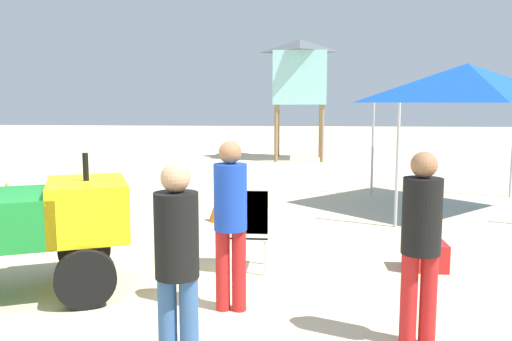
# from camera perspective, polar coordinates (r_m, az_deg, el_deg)

# --- Properties ---
(ground) EXTENTS (80.00, 80.00, 0.00)m
(ground) POSITION_cam_1_polar(r_m,az_deg,el_deg) (5.13, -20.18, -16.42)
(ground) COLOR beige
(utility_cart) EXTENTS (2.81, 2.13, 1.50)m
(utility_cart) POSITION_cam_1_polar(r_m,az_deg,el_deg) (6.02, -25.54, -5.29)
(utility_cart) COLOR #197A2D
(utility_cart) RESTS_ON ground
(stacked_plastic_chairs) EXTENTS (0.48, 0.48, 1.11)m
(stacked_plastic_chairs) POSITION_cam_1_polar(r_m,az_deg,el_deg) (6.26, -0.84, -5.32)
(stacked_plastic_chairs) COLOR white
(stacked_plastic_chairs) RESTS_ON ground
(lifeguard_near_left) EXTENTS (0.32, 0.32, 1.64)m
(lifeguard_near_left) POSITION_cam_1_polar(r_m,az_deg,el_deg) (4.55, 17.51, -6.84)
(lifeguard_near_left) COLOR red
(lifeguard_near_left) RESTS_ON ground
(lifeguard_near_center) EXTENTS (0.32, 0.32, 1.62)m
(lifeguard_near_center) POSITION_cam_1_polar(r_m,az_deg,el_deg) (3.87, -8.59, -9.39)
(lifeguard_near_center) COLOR #33598C
(lifeguard_near_center) RESTS_ON ground
(lifeguard_near_right) EXTENTS (0.32, 0.32, 1.67)m
(lifeguard_near_right) POSITION_cam_1_polar(r_m,az_deg,el_deg) (5.07, -2.79, -4.80)
(lifeguard_near_right) COLOR red
(lifeguard_near_right) RESTS_ON ground
(popup_canopy) EXTENTS (2.99, 2.99, 2.74)m
(popup_canopy) POSITION_cam_1_polar(r_m,az_deg,el_deg) (10.51, 21.93, 8.80)
(popup_canopy) COLOR #B2B2B7
(popup_canopy) RESTS_ON ground
(lifeguard_tower) EXTENTS (1.98, 1.98, 4.20)m
(lifeguard_tower) POSITION_cam_1_polar(r_m,az_deg,el_deg) (18.65, 4.77, 10.65)
(lifeguard_tower) COLOR olive
(lifeguard_tower) RESTS_ON ground
(traffic_cone_near) EXTENTS (0.36, 0.36, 0.51)m
(traffic_cone_near) POSITION_cam_1_polar(r_m,az_deg,el_deg) (11.19, -25.45, -2.42)
(traffic_cone_near) COLOR orange
(traffic_cone_near) RESTS_ON ground
(traffic_cone_far) EXTENTS (0.32, 0.32, 0.46)m
(traffic_cone_far) POSITION_cam_1_polar(r_m,az_deg,el_deg) (9.04, -4.18, -4.11)
(traffic_cone_far) COLOR orange
(traffic_cone_far) RESTS_ON ground
(cooler_box) EXTENTS (0.49, 0.38, 0.34)m
(cooler_box) POSITION_cam_1_polar(r_m,az_deg,el_deg) (6.81, 17.93, -8.84)
(cooler_box) COLOR red
(cooler_box) RESTS_ON ground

